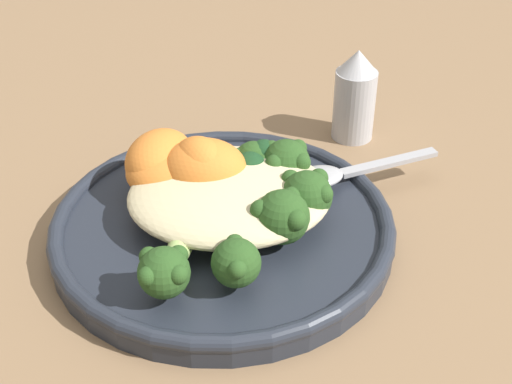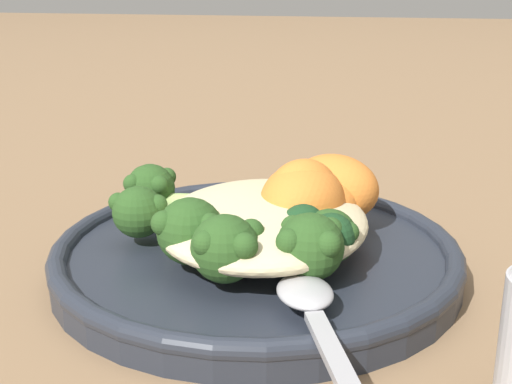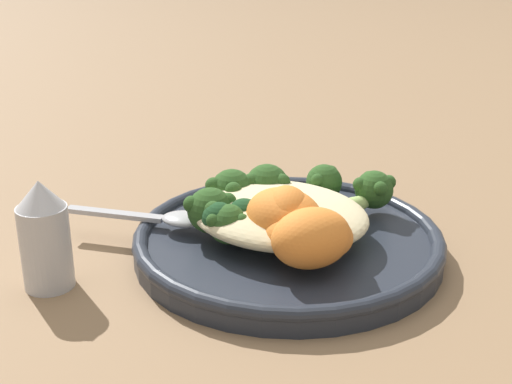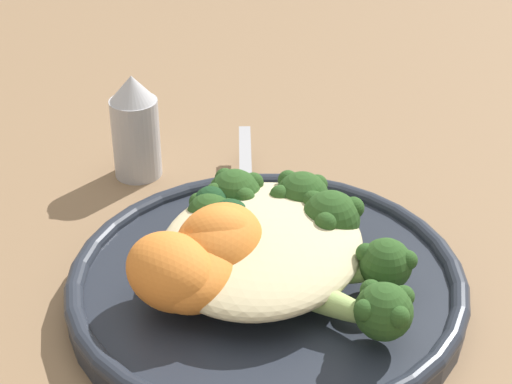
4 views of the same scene
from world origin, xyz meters
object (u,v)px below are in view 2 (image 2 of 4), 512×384
Objects in this scene: sweet_potato_chunk_2 at (318,196)px; sweet_potato_chunk_3 at (303,197)px; plate at (255,259)px; quinoa_mound at (263,222)px; broccoli_stalk_4 at (304,242)px; broccoli_stalk_0 at (181,197)px; broccoli_stalk_3 at (242,243)px; broccoli_stalk_2 at (206,230)px; spoon at (312,307)px; sweet_potato_chunk_1 at (302,201)px; kale_tuft at (313,239)px; sweet_potato_chunk_0 at (334,187)px; broccoli_stalk_5 at (319,233)px; broccoli_stalk_1 at (176,216)px.

sweet_potato_chunk_3 is at bearing -19.29° from sweet_potato_chunk_2.
plate is 5.12× the size of sweet_potato_chunk_3.
quinoa_mound is 1.36× the size of broccoli_stalk_4.
broccoli_stalk_4 reaches higher than broccoli_stalk_0.
broccoli_stalk_3 is at bearing -98.20° from broccoli_stalk_4.
quinoa_mound is 1.42× the size of broccoli_stalk_2.
broccoli_stalk_3 is 1.02× the size of spoon.
sweet_potato_chunk_1 reaches higher than kale_tuft.
sweet_potato_chunk_0 reaches higher than broccoli_stalk_3.
sweet_potato_chunk_2 is at bearing 159.73° from broccoli_stalk_4.
broccoli_stalk_5 reaches higher than quinoa_mound.
plate is at bearing -146.83° from broccoli_stalk_5.
broccoli_stalk_3 is at bearing 140.62° from broccoli_stalk_0.
quinoa_mound is 0.06m from sweet_potato_chunk_0.
broccoli_stalk_0 is (-0.04, -0.05, 0.02)m from plate.
broccoli_stalk_3 is (0.04, -0.00, 0.03)m from plate.
sweet_potato_chunk_1 is (-0.05, -0.01, 0.01)m from broccoli_stalk_4.
broccoli_stalk_4 is at bearing 143.48° from broccoli_stalk_1.
broccoli_stalk_2 is at bearing -41.88° from sweet_potato_chunk_0.
sweet_potato_chunk_3 is (-0.03, -0.01, 0.01)m from broccoli_stalk_5.
broccoli_stalk_3 reaches higher than quinoa_mound.
sweet_potato_chunk_3 reaches higher than spoon.
broccoli_stalk_5 is 0.04m from sweet_potato_chunk_3.
sweet_potato_chunk_0 reaches higher than broccoli_stalk_5.
spoon is (0.07, 0.00, -0.01)m from broccoli_stalk_5.
sweet_potato_chunk_0 is (-0.08, 0.01, 0.01)m from broccoli_stalk_4.
sweet_potato_chunk_0 is at bearing 129.68° from sweet_potato_chunk_2.
broccoli_stalk_0 reaches higher than plate.
broccoli_stalk_5 is (0.01, 0.04, 0.02)m from plate.
broccoli_stalk_3 is 0.06m from spoon.
sweet_potato_chunk_0 is (-0.07, 0.07, 0.00)m from broccoli_stalk_2.
sweet_potato_chunk_3 reaches higher than broccoli_stalk_4.
broccoli_stalk_0 is 1.02× the size of broccoli_stalk_1.
spoon is (0.10, 0.01, -0.02)m from sweet_potato_chunk_3.
broccoli_stalk_0 is at bearing -147.91° from broccoli_stalk_4.
broccoli_stalk_2 reaches higher than plate.
spoon is (0.06, 0.00, -0.01)m from kale_tuft.
broccoli_stalk_4 is 2.28× the size of kale_tuft.
sweet_potato_chunk_1 reaches higher than broccoli_stalk_0.
broccoli_stalk_3 is (0.04, 0.05, 0.00)m from broccoli_stalk_1.
sweet_potato_chunk_0 is (-0.06, 0.00, 0.01)m from broccoli_stalk_5.
sweet_potato_chunk_3 is at bearing 170.25° from spoon.
broccoli_stalk_4 is (0.07, 0.09, 0.00)m from broccoli_stalk_0.
kale_tuft is at bearing 125.52° from broccoli_stalk_3.
quinoa_mound is 2.01× the size of broccoli_stalk_5.
broccoli_stalk_1 is at bearing -108.95° from kale_tuft.
sweet_potato_chunk_2 is 1.43× the size of kale_tuft.
sweet_potato_chunk_2 reaches higher than broccoli_stalk_5.
broccoli_stalk_0 is 0.07m from broccoli_stalk_2.
kale_tuft is (0.04, 0.01, -0.01)m from sweet_potato_chunk_1.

